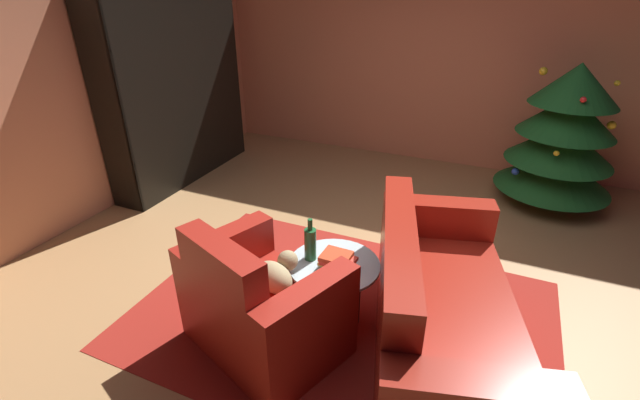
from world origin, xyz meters
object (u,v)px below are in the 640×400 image
at_px(book_stack_on_table, 337,262).
at_px(decorated_tree, 563,137).
at_px(coffee_table, 334,270).
at_px(bookshelf_unit, 184,87).
at_px(couch_red, 437,316).
at_px(armchair_red, 261,307).
at_px(bottle_on_table, 310,243).

bearing_deg(book_stack_on_table, decorated_tree, 61.92).
relative_size(coffee_table, decorated_tree, 0.42).
distance_m(bookshelf_unit, couch_red, 3.71).
relative_size(armchair_red, couch_red, 0.60).
height_order(bookshelf_unit, book_stack_on_table, bookshelf_unit).
xyz_separation_m(book_stack_on_table, decorated_tree, (1.37, 2.57, 0.21)).
relative_size(bookshelf_unit, book_stack_on_table, 8.80).
relative_size(book_stack_on_table, bottle_on_table, 0.79).
bearing_deg(bottle_on_table, book_stack_on_table, -12.35).
xyz_separation_m(bookshelf_unit, bottle_on_table, (2.32, -1.70, -0.46)).
bearing_deg(bottle_on_table, armchair_red, -109.47).
bearing_deg(book_stack_on_table, couch_red, -2.23).
height_order(armchair_red, bottle_on_table, armchair_red).
distance_m(armchair_red, couch_red, 1.07).
xyz_separation_m(couch_red, bottle_on_table, (-0.86, 0.07, 0.25)).
bearing_deg(bookshelf_unit, book_stack_on_table, -34.58).
relative_size(couch_red, decorated_tree, 1.32).
xyz_separation_m(bookshelf_unit, armchair_red, (2.17, -2.11, -0.71)).
bearing_deg(armchair_red, coffee_table, 53.50).
bearing_deg(bottle_on_table, couch_red, -4.73).
height_order(couch_red, decorated_tree, decorated_tree).
xyz_separation_m(bottle_on_table, decorated_tree, (1.58, 2.52, 0.15)).
bearing_deg(armchair_red, decorated_tree, 59.54).
relative_size(bookshelf_unit, decorated_tree, 1.47).
height_order(bookshelf_unit, armchair_red, bookshelf_unit).
distance_m(coffee_table, book_stack_on_table, 0.13).
relative_size(couch_red, coffee_table, 3.10).
bearing_deg(book_stack_on_table, armchair_red, -134.14).
height_order(bookshelf_unit, couch_red, bookshelf_unit).
bearing_deg(book_stack_on_table, coffee_table, 128.11).
bearing_deg(decorated_tree, bookshelf_unit, -168.02).
bearing_deg(armchair_red, bottle_on_table, 70.53).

